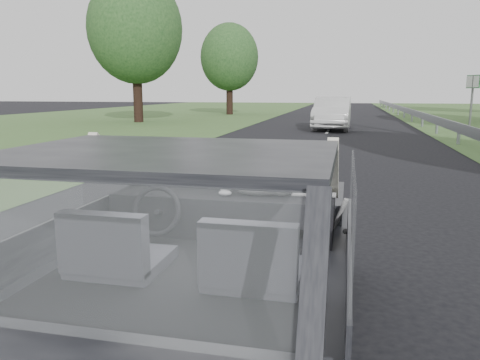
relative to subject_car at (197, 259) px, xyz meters
The scene contains 10 objects.
subject_car is the anchor object (origin of this frame).
dashboard 0.64m from the subject_car, 90.00° to the left, with size 1.58×0.45×0.30m, color black.
driver_seat 0.52m from the subject_car, 144.06° to the right, with size 0.50×0.72×0.42m, color black.
passenger_seat 0.52m from the subject_car, 35.94° to the right, with size 0.50×0.72×0.42m, color black.
steering_wheel 0.55m from the subject_car, 140.48° to the left, with size 0.36×0.36×0.04m, color black.
cat 0.77m from the subject_car, 66.04° to the left, with size 0.64×0.20×0.29m, color #9E9E9E.
other_car 19.53m from the subject_car, 89.64° to the left, with size 1.78×4.52×1.49m, color silver.
highway_sign 21.71m from the subject_car, 73.16° to the left, with size 0.10×0.98×2.45m, color #216C33.
tree_5 24.83m from the subject_car, 115.90° to the left, with size 5.17×5.17×7.83m, color #183B19, non-canonical shape.
tree_6 33.00m from the subject_car, 103.91° to the left, with size 4.28×4.28×6.48m, color #183B19, non-canonical shape.
Camera 1 is at (0.86, -2.58, 1.73)m, focal length 35.00 mm.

